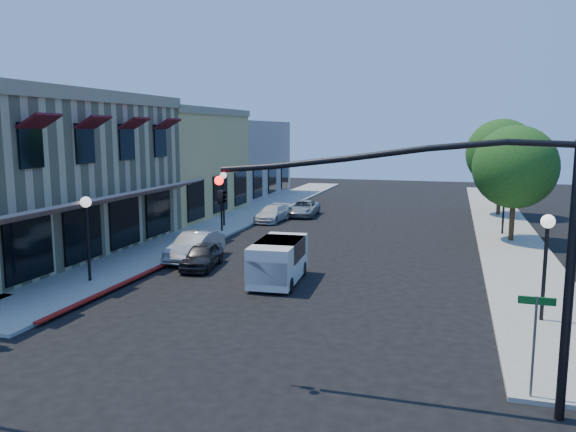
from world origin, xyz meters
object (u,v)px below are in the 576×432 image
(white_van, at_px, (278,259))
(lamppost_right_near, at_px, (547,240))
(parked_car_c, at_px, (272,214))
(lamppost_left_near, at_px, (87,217))
(street_tree_a, at_px, (515,167))
(street_name_sign, at_px, (535,331))
(parked_car_d, at_px, (304,208))
(street_tree_b, at_px, (501,154))
(signal_mast_arm, at_px, (464,228))
(parked_car_b, at_px, (195,246))
(lamppost_left_far, at_px, (223,185))
(parked_car_a, at_px, (202,256))
(lamppost_right_far, at_px, (505,190))

(white_van, bearing_deg, lamppost_right_near, -13.36)
(parked_car_c, bearing_deg, white_van, -67.18)
(lamppost_left_near, height_order, white_van, lamppost_left_near)
(street_tree_a, height_order, street_name_sign, street_tree_a)
(parked_car_c, distance_m, parked_car_d, 3.39)
(lamppost_right_near, bearing_deg, street_tree_b, 89.28)
(lamppost_left_near, relative_size, parked_car_d, 0.87)
(lamppost_left_near, bearing_deg, white_van, 17.32)
(signal_mast_arm, relative_size, parked_car_b, 1.98)
(street_name_sign, bearing_deg, street_tree_b, 87.50)
(parked_car_c, height_order, parked_car_d, parked_car_d)
(parked_car_b, bearing_deg, lamppost_left_far, 105.07)
(white_van, bearing_deg, street_name_sign, -43.09)
(parked_car_b, bearing_deg, parked_car_a, -52.48)
(lamppost_left_near, height_order, lamppost_left_far, same)
(street_name_sign, distance_m, parked_car_d, 28.68)
(street_name_sign, relative_size, lamppost_right_far, 0.70)
(parked_car_d, bearing_deg, lamppost_left_near, -104.12)
(parked_car_a, height_order, parked_car_d, parked_car_d)
(lamppost_left_far, height_order, parked_car_c, lamppost_left_far)
(street_tree_b, relative_size, parked_car_d, 1.71)
(signal_mast_arm, height_order, white_van, signal_mast_arm)
(street_name_sign, bearing_deg, lamppost_right_far, 87.37)
(lamppost_right_near, relative_size, white_van, 0.89)
(street_tree_a, distance_m, signal_mast_arm, 20.71)
(white_van, distance_m, parked_car_d, 18.17)
(street_tree_b, distance_m, signal_mast_arm, 30.65)
(street_name_sign, xyz_separation_m, lamppost_right_far, (1.00, 21.80, 1.04))
(lamppost_left_near, relative_size, parked_car_b, 0.88)
(street_name_sign, relative_size, parked_car_b, 0.62)
(lamppost_right_near, xyz_separation_m, white_van, (-9.65, 2.29, -1.73))
(lamppost_left_far, distance_m, parked_car_d, 7.45)
(street_tree_a, height_order, street_tree_b, street_tree_b)
(lamppost_right_near, relative_size, parked_car_c, 0.94)
(street_tree_a, distance_m, parked_car_a, 17.78)
(street_tree_a, relative_size, lamppost_left_far, 1.82)
(street_tree_a, bearing_deg, parked_car_c, 168.69)
(signal_mast_arm, bearing_deg, street_name_sign, 23.20)
(lamppost_right_far, xyz_separation_m, parked_car_b, (-14.70, -11.00, -2.07))
(parked_car_b, bearing_deg, parked_car_d, 85.44)
(street_tree_a, height_order, lamppost_right_near, street_tree_a)
(lamppost_right_far, bearing_deg, lamppost_left_far, -173.29)
(parked_car_c, bearing_deg, street_tree_b, 28.89)
(parked_car_b, bearing_deg, street_tree_a, 31.70)
(lamppost_left_far, bearing_deg, lamppost_right_near, -39.47)
(parked_car_b, height_order, parked_car_c, parked_car_b)
(street_name_sign, distance_m, white_van, 11.87)
(street_tree_a, bearing_deg, parked_car_b, -149.04)
(parked_car_b, bearing_deg, parked_car_c, 90.74)
(street_name_sign, bearing_deg, parked_car_c, 121.00)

